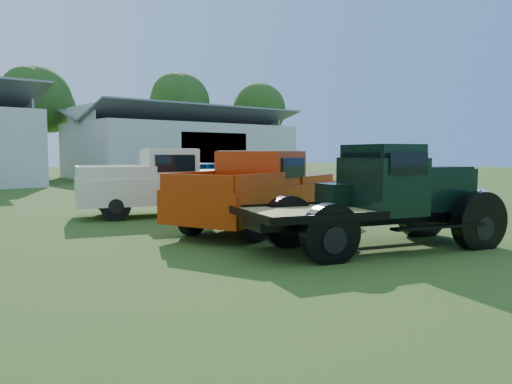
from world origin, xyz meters
TOP-DOWN VIEW (x-y plane):
  - ground at (0.00, 0.00)m, footprint 120.00×120.00m
  - shed_right at (14.00, 27.00)m, footprint 16.80×9.20m
  - tree_c at (5.00, 33.00)m, footprint 5.40×5.40m
  - tree_d at (18.00, 34.00)m, footprint 6.00×6.00m
  - tree_e at (26.00, 32.00)m, footprint 5.70×5.70m
  - vintage_flatbed at (1.53, -0.90)m, footprint 5.52×3.44m
  - red_pickup at (1.34, 2.48)m, footprint 5.73×3.76m
  - white_pickup at (0.97, 6.43)m, footprint 5.70×3.58m
  - misc_car_blue at (7.22, 12.79)m, footprint 4.70×3.72m
  - misc_car_grey at (11.68, 15.27)m, footprint 5.44×2.63m

SIDE VIEW (x-z plane):
  - ground at x=0.00m, z-range 0.00..0.00m
  - misc_car_blue at x=7.22m, z-range 0.00..1.50m
  - misc_car_grey at x=11.68m, z-range 0.00..1.72m
  - red_pickup at x=1.34m, z-range 0.00..1.95m
  - white_pickup at x=0.97m, z-range 0.00..1.96m
  - vintage_flatbed at x=1.53m, z-range 0.00..2.04m
  - shed_right at x=14.00m, z-range 0.00..5.20m
  - tree_c at x=5.00m, z-range 0.00..9.00m
  - tree_e at x=26.00m, z-range 0.00..9.50m
  - tree_d at x=18.00m, z-range 0.00..10.00m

